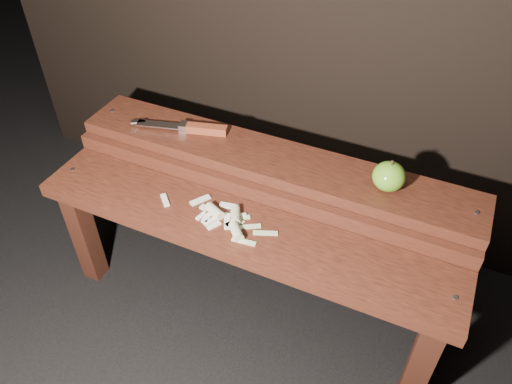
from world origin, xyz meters
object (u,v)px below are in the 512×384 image
at_px(apple, 389,176).
at_px(knife, 194,128).
at_px(bench_rear_tier, 271,179).
at_px(bench_front_tier, 238,245).

distance_m(apple, knife, 0.59).
bearing_deg(bench_rear_tier, apple, 0.75).
xyz_separation_m(bench_front_tier, knife, (-0.26, 0.24, 0.16)).
bearing_deg(apple, bench_rear_tier, -179.25).
distance_m(bench_rear_tier, apple, 0.35).
height_order(bench_front_tier, apple, apple).
distance_m(bench_rear_tier, knife, 0.28).
xyz_separation_m(bench_front_tier, bench_rear_tier, (0.00, 0.23, 0.06)).
distance_m(bench_front_tier, knife, 0.39).
bearing_deg(bench_rear_tier, bench_front_tier, -90.00).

